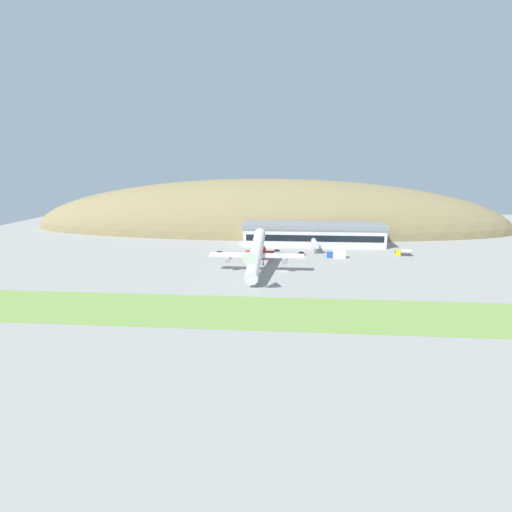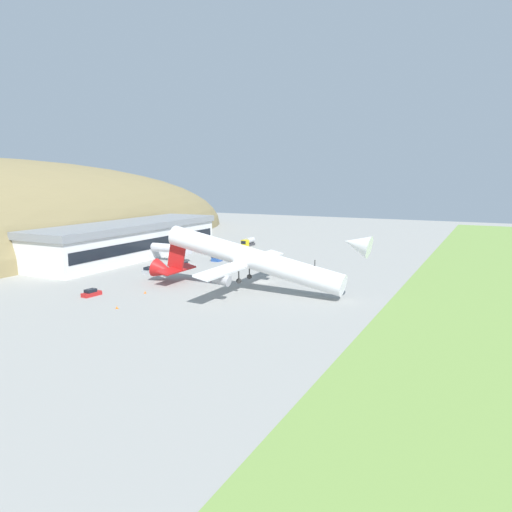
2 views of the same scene
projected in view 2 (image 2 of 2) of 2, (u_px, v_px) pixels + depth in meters
ground_plane at (264, 282)px, 121.87m from camera, size 387.22×387.22×0.00m
grass_strip_foreground at (459, 302)px, 102.60m from camera, size 348.50×26.01×0.08m
terminal_building at (130, 238)px, 157.11m from camera, size 71.54×19.45×11.19m
jetway_0 at (173, 248)px, 150.14m from camera, size 3.38×13.23×5.43m
cargo_airplane at (248, 259)px, 111.13m from camera, size 36.86×53.70×15.03m
service_car_0 at (183, 265)px, 141.21m from camera, size 3.86×1.71×1.60m
service_car_1 at (149, 270)px, 133.00m from camera, size 4.47×2.00×1.63m
service_car_2 at (91, 293)px, 107.36m from camera, size 4.45×2.22×1.57m
fuel_truck at (248, 242)px, 183.61m from camera, size 7.14×2.58×3.06m
box_truck at (222, 255)px, 153.45m from camera, size 8.40×2.81×3.28m
traffic_cone_0 at (117, 307)px, 97.23m from camera, size 0.52×0.52×0.58m
traffic_cone_1 at (145, 292)px, 109.86m from camera, size 0.52×0.52×0.58m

